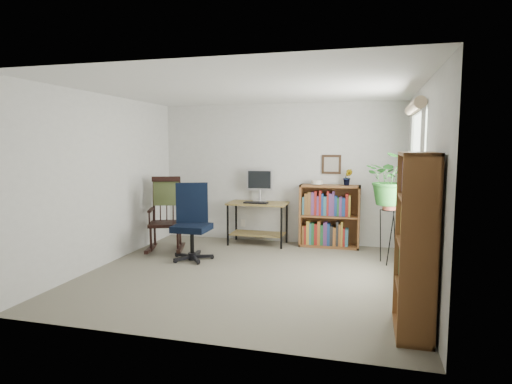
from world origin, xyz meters
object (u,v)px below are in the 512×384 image
(desk, at_px, (258,223))
(rocking_chair, at_px, (165,214))
(low_bookshelf, at_px, (330,216))
(office_chair, at_px, (192,222))
(tall_bookshelf, at_px, (415,244))

(desk, relative_size, rocking_chair, 0.83)
(rocking_chair, distance_m, low_bookshelf, 2.69)
(desk, distance_m, office_chair, 1.41)
(desk, height_order, rocking_chair, rocking_chair)
(desk, bearing_deg, low_bookshelf, 5.69)
(desk, bearing_deg, tall_bookshelf, -53.28)
(low_bookshelf, bearing_deg, office_chair, -144.77)
(tall_bookshelf, bearing_deg, office_chair, 148.68)
(office_chair, distance_m, rocking_chair, 0.75)
(desk, relative_size, tall_bookshelf, 0.61)
(desk, height_order, tall_bookshelf, tall_bookshelf)
(office_chair, bearing_deg, rocking_chair, 125.95)
(desk, distance_m, tall_bookshelf, 3.76)
(office_chair, relative_size, tall_bookshelf, 0.70)
(office_chair, distance_m, tall_bookshelf, 3.43)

